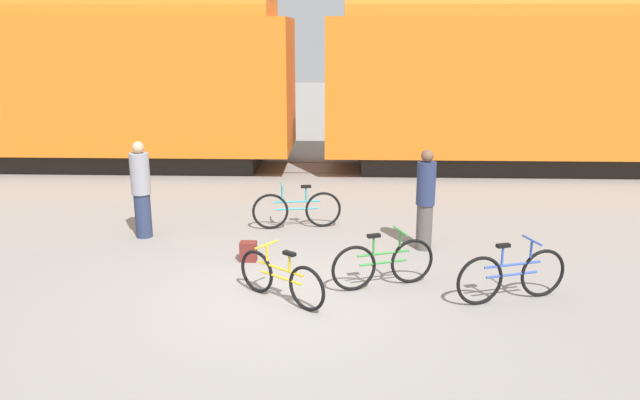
# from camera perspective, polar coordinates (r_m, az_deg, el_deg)

# --- Properties ---
(ground_plane) EXTENTS (80.00, 80.00, 0.00)m
(ground_plane) POSITION_cam_1_polar(r_m,az_deg,el_deg) (9.34, -3.96, -8.79)
(ground_plane) COLOR gray
(freight_train) EXTENTS (25.34, 3.09, 5.62)m
(freight_train) POSITION_cam_1_polar(r_m,az_deg,el_deg) (17.57, -1.04, 12.42)
(freight_train) COLOR black
(freight_train) RESTS_ON ground_plane
(rail_near) EXTENTS (37.34, 0.07, 0.01)m
(rail_near) POSITION_cam_1_polar(r_m,az_deg,el_deg) (17.26, -1.12, 2.50)
(rail_near) COLOR #4C4238
(rail_near) RESTS_ON ground_plane
(rail_far) EXTENTS (37.34, 0.07, 0.01)m
(rail_far) POSITION_cam_1_polar(r_m,az_deg,el_deg) (18.66, -0.88, 3.47)
(rail_far) COLOR #4C4238
(rail_far) RESTS_ON ground_plane
(bicycle_green) EXTENTS (1.59, 0.62, 0.89)m
(bicycle_green) POSITION_cam_1_polar(r_m,az_deg,el_deg) (9.57, 5.82, -5.78)
(bicycle_green) COLOR black
(bicycle_green) RESTS_ON ground_plane
(bicycle_blue) EXTENTS (1.69, 0.61, 0.91)m
(bicycle_blue) POSITION_cam_1_polar(r_m,az_deg,el_deg) (9.46, 17.14, -6.61)
(bicycle_blue) COLOR black
(bicycle_blue) RESTS_ON ground_plane
(bicycle_teal) EXTENTS (1.75, 0.46, 0.89)m
(bicycle_teal) POSITION_cam_1_polar(r_m,az_deg,el_deg) (12.34, -2.13, -0.87)
(bicycle_teal) COLOR black
(bicycle_teal) RESTS_ON ground_plane
(bicycle_yellow) EXTENTS (1.33, 1.06, 0.82)m
(bicycle_yellow) POSITION_cam_1_polar(r_m,az_deg,el_deg) (9.06, -3.60, -7.15)
(bicycle_yellow) COLOR black
(bicycle_yellow) RESTS_ON ground_plane
(person_in_grey) EXTENTS (0.36, 0.36, 1.84)m
(person_in_grey) POSITION_cam_1_polar(r_m,az_deg,el_deg) (12.13, -16.03, 0.91)
(person_in_grey) COLOR #283351
(person_in_grey) RESTS_ON ground_plane
(person_in_navy) EXTENTS (0.33, 0.33, 1.82)m
(person_in_navy) POSITION_cam_1_polar(r_m,az_deg,el_deg) (11.14, 9.61, 0.03)
(person_in_navy) COLOR #514C47
(person_in_navy) RESTS_ON ground_plane
(backpack) EXTENTS (0.28, 0.20, 0.34)m
(backpack) POSITION_cam_1_polar(r_m,az_deg,el_deg) (10.70, -6.57, -4.69)
(backpack) COLOR maroon
(backpack) RESTS_ON ground_plane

